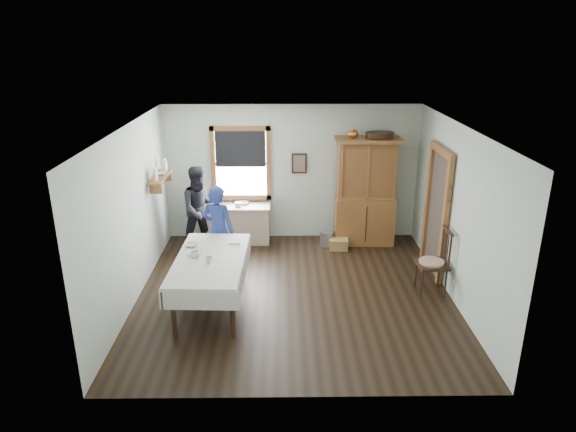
{
  "coord_description": "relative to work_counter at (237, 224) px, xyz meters",
  "views": [
    {
      "loc": [
        -0.19,
        -7.39,
        4.01
      ],
      "look_at": [
        -0.1,
        0.3,
        1.23
      ],
      "focal_mm": 32.0,
      "sensor_mm": 36.0,
      "label": 1
    }
  ],
  "objects": [
    {
      "name": "room",
      "position": [
        1.1,
        -2.2,
        0.97
      ],
      "size": [
        5.01,
        5.01,
        2.7
      ],
      "color": "black",
      "rests_on": "ground"
    },
    {
      "name": "work_counter",
      "position": [
        0.0,
        0.0,
        0.0
      ],
      "size": [
        1.34,
        0.52,
        0.77
      ],
      "primitive_type": "cube",
      "rotation": [
        0.0,
        0.0,
        -0.01
      ],
      "color": "tan",
      "rests_on": "room"
    },
    {
      "name": "counter_book",
      "position": [
        -0.5,
        -0.08,
        0.39
      ],
      "size": [
        0.3,
        0.3,
        0.02
      ],
      "primitive_type": "imported",
      "rotation": [
        0.0,
        0.0,
        0.77
      ],
      "color": "brown",
      "rests_on": "work_counter"
    },
    {
      "name": "doorway",
      "position": [
        3.55,
        -1.35,
        0.78
      ],
      "size": [
        0.09,
        1.14,
        2.22
      ],
      "color": "#42372F",
      "rests_on": "room"
    },
    {
      "name": "table_cup_a",
      "position": [
        -0.4,
        -2.54,
        0.47
      ],
      "size": [
        0.16,
        0.16,
        0.1
      ],
      "primitive_type": "imported",
      "rotation": [
        0.0,
        0.0,
        -0.31
      ],
      "color": "silver",
      "rests_on": "dining_table"
    },
    {
      "name": "figure_dark",
      "position": [
        -0.64,
        -0.37,
        0.38
      ],
      "size": [
        0.92,
        0.84,
        1.53
      ],
      "primitive_type": "imported",
      "rotation": [
        0.0,
        0.0,
        0.44
      ],
      "color": "black",
      "rests_on": "room"
    },
    {
      "name": "table_cup_b",
      "position": [
        -0.17,
        -2.74,
        0.47
      ],
      "size": [
        0.12,
        0.12,
        0.1
      ],
      "primitive_type": "imported",
      "rotation": [
        0.0,
        0.0,
        0.22
      ],
      "color": "silver",
      "rests_on": "dining_table"
    },
    {
      "name": "framed_picture",
      "position": [
        1.25,
        0.26,
        1.17
      ],
      "size": [
        0.3,
        0.04,
        0.4
      ],
      "primitive_type": "cube",
      "color": "black",
      "rests_on": "room"
    },
    {
      "name": "window",
      "position": [
        0.1,
        0.26,
        1.25
      ],
      "size": [
        1.18,
        0.07,
        1.48
      ],
      "color": "white",
      "rests_on": "room"
    },
    {
      "name": "counter_bowl",
      "position": [
        0.15,
        0.08,
        0.41
      ],
      "size": [
        0.19,
        0.19,
        0.06
      ],
      "primitive_type": "imported",
      "rotation": [
        0.0,
        0.0,
        0.06
      ],
      "color": "silver",
      "rests_on": "work_counter"
    },
    {
      "name": "shelf_bowl",
      "position": [
        -1.27,
        -0.65,
        1.21
      ],
      "size": [
        0.22,
        0.22,
        0.05
      ],
      "primitive_type": "imported",
      "color": "silver",
      "rests_on": "wall_shelf"
    },
    {
      "name": "wicker_basket",
      "position": [
        2.0,
        -0.41,
        -0.28
      ],
      "size": [
        0.37,
        0.27,
        0.21
      ],
      "primitive_type": "cube",
      "rotation": [
        0.0,
        0.0,
        -0.05
      ],
      "color": "#A9834C",
      "rests_on": "room"
    },
    {
      "name": "table_bowl",
      "position": [
        -0.53,
        -2.12,
        0.45
      ],
      "size": [
        0.27,
        0.27,
        0.05
      ],
      "primitive_type": "imported",
      "rotation": [
        0.0,
        0.0,
        -0.27
      ],
      "color": "silver",
      "rests_on": "dining_table"
    },
    {
      "name": "dining_table",
      "position": [
        -0.18,
        -2.57,
        0.02
      ],
      "size": [
        1.13,
        2.05,
        0.81
      ],
      "primitive_type": "cube",
      "rotation": [
        0.0,
        0.0,
        -0.03
      ],
      "color": "silver",
      "rests_on": "room"
    },
    {
      "name": "spindle_chair",
      "position": [
        3.3,
        -2.17,
        0.17
      ],
      "size": [
        0.54,
        0.54,
        1.1
      ],
      "primitive_type": "cube",
      "rotation": [
        0.0,
        0.0,
        0.06
      ],
      "color": "black",
      "rests_on": "room"
    },
    {
      "name": "wall_shelf",
      "position": [
        -1.27,
        -0.66,
        1.19
      ],
      "size": [
        0.24,
        1.0,
        0.44
      ],
      "color": "brown",
      "rests_on": "room"
    },
    {
      "name": "woman_blue",
      "position": [
        -0.19,
        -1.41,
        0.36
      ],
      "size": [
        0.63,
        0.52,
        1.48
      ],
      "primitive_type": "imported",
      "rotation": [
        0.0,
        0.0,
        2.79
      ],
      "color": "navy",
      "rests_on": "room"
    },
    {
      "name": "rug_beater",
      "position": [
        3.55,
        -1.9,
        1.34
      ],
      "size": [
        0.01,
        0.27,
        0.27
      ],
      "primitive_type": "torus",
      "rotation": [
        0.0,
        1.57,
        0.0
      ],
      "color": "black",
      "rests_on": "room"
    },
    {
      "name": "pail",
      "position": [
        1.79,
        -0.22,
        -0.23
      ],
      "size": [
        0.29,
        0.29,
        0.3
      ],
      "primitive_type": "cube",
      "rotation": [
        0.0,
        0.0,
        0.04
      ],
      "color": "gray",
      "rests_on": "room"
    },
    {
      "name": "china_hutch",
      "position": [
        2.54,
        -0.04,
        0.67
      ],
      "size": [
        1.26,
        0.63,
        2.11
      ],
      "primitive_type": "cube",
      "rotation": [
        0.0,
        0.0,
        -0.03
      ],
      "color": "brown",
      "rests_on": "room"
    }
  ]
}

